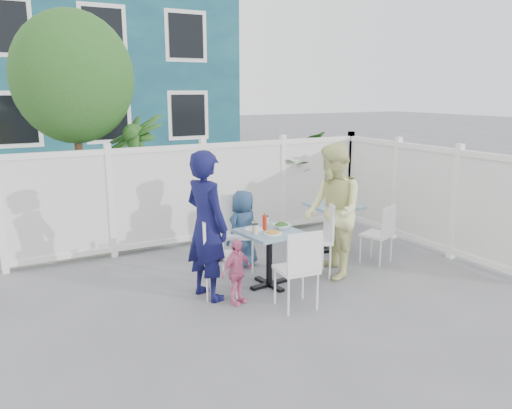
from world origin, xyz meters
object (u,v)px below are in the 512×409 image
utility_cabinet (37,201)px  boy (243,229)px  spare_table (334,215)px  toddler (237,272)px  chair_near (300,264)px  woman (333,211)px  chair_back (237,226)px  chair_left (212,251)px  man (207,226)px  main_table (269,243)px  chair_right (320,233)px

utility_cabinet → boy: 3.72m
spare_table → toddler: bearing=-154.3°
utility_cabinet → toddler: size_ratio=1.60×
chair_near → woman: size_ratio=0.53×
chair_back → chair_near: size_ratio=1.09×
chair_left → man: size_ratio=0.54×
chair_near → boy: 1.58m
main_table → woman: 0.96m
woman → chair_back: bearing=-116.4°
woman → boy: size_ratio=1.63×
utility_cabinet → spare_table: 4.85m
utility_cabinet → chair_back: size_ratio=1.22×
man → woman: same height
chair_right → woman: size_ratio=0.56×
utility_cabinet → man: (1.52, -3.62, 0.26)m
main_table → man: size_ratio=0.43×
main_table → chair_back: chair_back is taller
main_table → chair_near: (-0.05, -0.77, -0.02)m
chair_back → chair_near: bearing=114.4°
main_table → chair_left: 0.74m
chair_left → toddler: (0.14, -0.36, -0.17)m
spare_table → chair_right: bearing=-136.8°
chair_left → man: man is taller
main_table → chair_back: (-0.04, 0.83, 0.03)m
chair_near → woman: 1.23m
chair_right → toddler: (-1.39, -0.33, -0.19)m
woman → spare_table: bearing=159.2°
chair_right → woman: bearing=-116.7°
main_table → toddler: bearing=-154.4°
utility_cabinet → spare_table: (3.87, -2.93, -0.05)m
chair_right → chair_near: size_ratio=1.06×
main_table → chair_right: (0.80, 0.05, 0.02)m
chair_near → spare_table: bearing=48.4°
chair_right → chair_back: (-0.84, 0.78, 0.02)m
chair_right → man: bearing=111.6°
utility_cabinet → woman: (3.24, -3.74, 0.26)m
chair_right → toddler: size_ratio=1.28×
chair_left → chair_near: (0.68, -0.85, -0.01)m
chair_right → boy: bearing=66.6°
chair_right → spare_table: bearing=-25.1°
chair_right → chair_near: bearing=155.7°
chair_back → utility_cabinet: bearing=-26.3°
man → boy: man is taller
man → main_table: bearing=-109.2°
spare_table → toddler: (-2.13, -1.02, -0.19)m
boy → toddler: size_ratio=1.40×
utility_cabinet → main_table: (2.33, -3.67, -0.06)m
chair_right → chair_back: size_ratio=0.97×
chair_near → man: bearing=137.6°
spare_table → chair_right: size_ratio=0.75×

